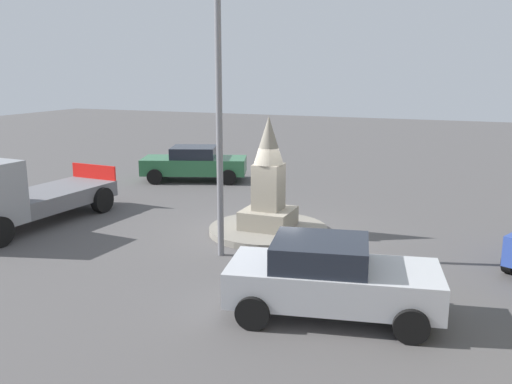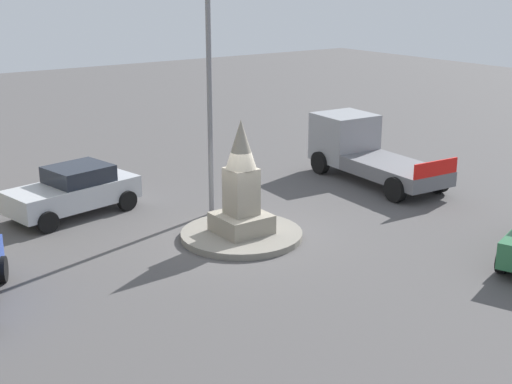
{
  "view_description": "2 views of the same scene",
  "coord_description": "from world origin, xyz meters",
  "px_view_note": "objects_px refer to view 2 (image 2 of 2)",
  "views": [
    {
      "loc": [
        5.41,
        -14.43,
        4.67
      ],
      "look_at": [
        -0.41,
        0.06,
        1.18
      ],
      "focal_mm": 38.65,
      "sensor_mm": 36.0,
      "label": 1
    },
    {
      "loc": [
        10.44,
        15.34,
        7.05
      ],
      "look_at": [
        -0.62,
        -0.17,
        1.2
      ],
      "focal_mm": 49.12,
      "sensor_mm": 36.0,
      "label": 2
    }
  ],
  "objects_px": {
    "monument": "(241,187)",
    "streetlamp": "(209,40)",
    "car_silver_passing": "(74,190)",
    "truck_grey_waiting": "(363,150)"
  },
  "relations": [
    {
      "from": "monument",
      "to": "streetlamp",
      "type": "height_order",
      "value": "streetlamp"
    },
    {
      "from": "streetlamp",
      "to": "car_silver_passing",
      "type": "bearing_deg",
      "value": -34.9
    },
    {
      "from": "truck_grey_waiting",
      "to": "streetlamp",
      "type": "bearing_deg",
      "value": 2.6
    },
    {
      "from": "monument",
      "to": "streetlamp",
      "type": "bearing_deg",
      "value": -100.82
    },
    {
      "from": "streetlamp",
      "to": "truck_grey_waiting",
      "type": "distance_m",
      "value": 7.96
    },
    {
      "from": "car_silver_passing",
      "to": "streetlamp",
      "type": "bearing_deg",
      "value": 145.1
    },
    {
      "from": "monument",
      "to": "truck_grey_waiting",
      "type": "bearing_deg",
      "value": -160.09
    },
    {
      "from": "streetlamp",
      "to": "monument",
      "type": "bearing_deg",
      "value": 79.18
    },
    {
      "from": "car_silver_passing",
      "to": "truck_grey_waiting",
      "type": "height_order",
      "value": "truck_grey_waiting"
    },
    {
      "from": "monument",
      "to": "car_silver_passing",
      "type": "bearing_deg",
      "value": -57.15
    }
  ]
}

